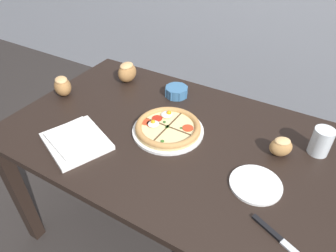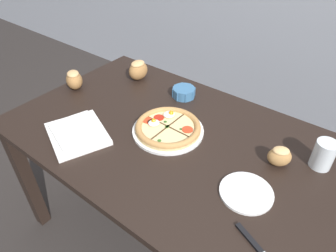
# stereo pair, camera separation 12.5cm
# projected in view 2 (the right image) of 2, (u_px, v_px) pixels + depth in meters

# --- Properties ---
(ground_plane) EXTENTS (12.00, 12.00, 0.00)m
(ground_plane) POSITION_uv_depth(u_px,v_px,m) (174.00, 236.00, 1.69)
(ground_plane) COLOR #2D2826
(dining_table) EXTENTS (1.45, 0.87, 0.73)m
(dining_table) POSITION_uv_depth(u_px,v_px,m) (175.00, 153.00, 1.30)
(dining_table) COLOR black
(dining_table) RESTS_ON ground_plane
(pizza) EXTENTS (0.30, 0.30, 0.05)m
(pizza) POSITION_uv_depth(u_px,v_px,m) (168.00, 128.00, 1.26)
(pizza) COLOR white
(pizza) RESTS_ON dining_table
(ramekin_bowl) EXTENTS (0.12, 0.12, 0.05)m
(ramekin_bowl) POSITION_uv_depth(u_px,v_px,m) (184.00, 92.00, 1.47)
(ramekin_bowl) COLOR teal
(ramekin_bowl) RESTS_ON dining_table
(napkin_folded) EXTENTS (0.32, 0.30, 0.04)m
(napkin_folded) POSITION_uv_depth(u_px,v_px,m) (77.00, 133.00, 1.24)
(napkin_folded) COLOR white
(napkin_folded) RESTS_ON dining_table
(bread_piece_near) EXTENTS (0.09, 0.12, 0.10)m
(bread_piece_near) POSITION_uv_depth(u_px,v_px,m) (138.00, 70.00, 1.60)
(bread_piece_near) COLOR #A3703D
(bread_piece_near) RESTS_ON dining_table
(bread_piece_mid) EXTENTS (0.11, 0.10, 0.08)m
(bread_piece_mid) POSITION_uv_depth(u_px,v_px,m) (280.00, 156.00, 1.09)
(bread_piece_mid) COLOR #B27F47
(bread_piece_mid) RESTS_ON dining_table
(bread_piece_far) EXTENTS (0.13, 0.12, 0.10)m
(bread_piece_far) POSITION_uv_depth(u_px,v_px,m) (75.00, 79.00, 1.52)
(bread_piece_far) COLOR #A3703D
(bread_piece_far) RESTS_ON dining_table
(water_glass) EXTENTS (0.08, 0.08, 0.11)m
(water_glass) POSITION_uv_depth(u_px,v_px,m) (323.00, 156.00, 1.08)
(water_glass) COLOR white
(water_glass) RESTS_ON dining_table
(side_saucer) EXTENTS (0.18, 0.18, 0.01)m
(side_saucer) POSITION_uv_depth(u_px,v_px,m) (246.00, 193.00, 1.00)
(side_saucer) COLOR white
(side_saucer) RESTS_ON dining_table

